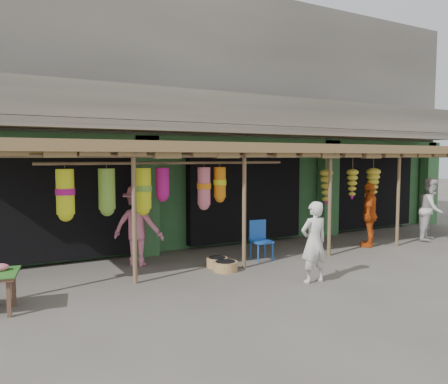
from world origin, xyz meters
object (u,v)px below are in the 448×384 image
person_vendor (369,214)px  person_shopper (138,225)px  person_right (431,209)px  blue_chair (260,238)px  person_front (314,242)px

person_vendor → person_shopper: person_shopper is taller
person_right → person_shopper: 8.67m
blue_chair → person_vendor: bearing=1.8°
person_vendor → person_shopper: (-6.25, 1.04, 0.03)m
person_front → person_right: (5.96, 1.73, 0.13)m
person_vendor → person_shopper: size_ratio=0.97×
blue_chair → person_shopper: person_shopper is taller
person_right → person_vendor: (-2.32, 0.23, -0.04)m
person_vendor → person_right: bearing=138.7°
person_right → blue_chair: bearing=150.8°
blue_chair → person_right: (5.80, -0.43, 0.41)m
blue_chair → person_shopper: (-2.77, 0.83, 0.40)m
blue_chair → person_front: bearing=-89.2°
person_right → person_shopper: person_right is taller
person_shopper → blue_chair: bearing=-155.4°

